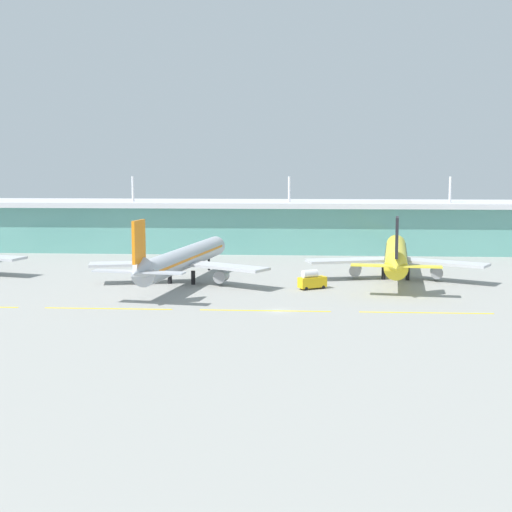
# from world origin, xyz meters

# --- Properties ---
(ground_plane) EXTENTS (600.00, 600.00, 0.00)m
(ground_plane) POSITION_xyz_m (0.00, 0.00, 0.00)
(ground_plane) COLOR gray
(terminal_building) EXTENTS (288.00, 34.00, 26.99)m
(terminal_building) POSITION_xyz_m (-0.00, 110.06, 9.19)
(terminal_building) COLOR #5B9E93
(terminal_building) RESTS_ON ground
(airliner_near_middle) EXTENTS (48.22, 70.38, 18.90)m
(airliner_near_middle) POSITION_xyz_m (-26.42, 34.84, 6.46)
(airliner_near_middle) COLOR #ADB2BC
(airliner_near_middle) RESTS_ON ground
(airliner_far_middle) EXTENTS (48.42, 65.13, 18.90)m
(airliner_far_middle) POSITION_xyz_m (30.29, 45.60, 6.45)
(airliner_far_middle) COLOR yellow
(airliner_far_middle) RESTS_ON ground
(taxiway_stripe_mid_west) EXTENTS (28.00, 0.70, 0.04)m
(taxiway_stripe_mid_west) POSITION_xyz_m (-37.00, -0.08, 0.02)
(taxiway_stripe_mid_west) COLOR yellow
(taxiway_stripe_mid_west) RESTS_ON ground
(taxiway_stripe_centre) EXTENTS (28.00, 0.70, 0.04)m
(taxiway_stripe_centre) POSITION_xyz_m (-3.00, -0.08, 0.02)
(taxiway_stripe_centre) COLOR yellow
(taxiway_stripe_centre) RESTS_ON ground
(taxiway_stripe_mid_east) EXTENTS (28.00, 0.70, 0.04)m
(taxiway_stripe_mid_east) POSITION_xyz_m (31.00, -0.08, 0.02)
(taxiway_stripe_mid_east) COLOR yellow
(taxiway_stripe_mid_east) RESTS_ON ground
(fuel_truck) EXTENTS (7.50, 5.96, 4.95)m
(fuel_truck) POSITION_xyz_m (7.23, 27.86, 2.26)
(fuel_truck) COLOR gold
(fuel_truck) RESTS_ON ground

